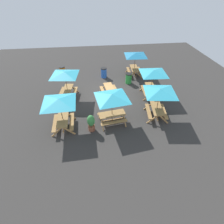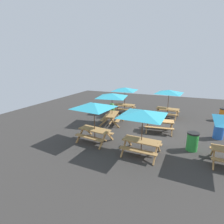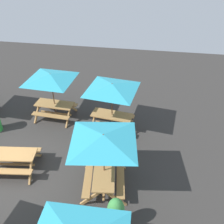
{
  "view_description": "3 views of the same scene",
  "coord_description": "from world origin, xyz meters",
  "px_view_note": "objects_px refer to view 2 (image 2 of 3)",
  "views": [
    {
      "loc": [
        -12.59,
        1.1,
        8.13
      ],
      "look_at": [
        -3.45,
        -0.01,
        0.9
      ],
      "focal_mm": 28.0,
      "sensor_mm": 36.0,
      "label": 1
    },
    {
      "loc": [
        1.34,
        -11.44,
        4.39
      ],
      "look_at": [
        -3.45,
        -0.01,
        0.9
      ],
      "focal_mm": 28.0,
      "sensor_mm": 36.0,
      "label": 2
    },
    {
      "loc": [
        -4.67,
        5.63,
        7.05
      ],
      "look_at": [
        -3.17,
        -3.24,
        0.9
      ],
      "focal_mm": 40.0,
      "sensor_mm": 36.0,
      "label": 3
    }
  ],
  "objects_px": {
    "trash_bin_green": "(192,141)",
    "trash_bin_orange": "(223,114)",
    "trash_bin_blue": "(219,131)",
    "picnic_table_6": "(143,116)",
    "potted_plant_0": "(112,110)",
    "picnic_table_3": "(169,94)",
    "picnic_table_2": "(94,108)",
    "picnic_table_4": "(159,123)",
    "picnic_table_1": "(112,97)",
    "picnic_table_5": "(125,91)"
  },
  "relations": [
    {
      "from": "trash_bin_green",
      "to": "trash_bin_orange",
      "type": "relative_size",
      "value": 1.0
    },
    {
      "from": "trash_bin_green",
      "to": "trash_bin_blue",
      "type": "height_order",
      "value": "same"
    },
    {
      "from": "picnic_table_6",
      "to": "potted_plant_0",
      "type": "bearing_deg",
      "value": 129.25
    },
    {
      "from": "trash_bin_orange",
      "to": "picnic_table_3",
      "type": "bearing_deg",
      "value": -168.49
    },
    {
      "from": "picnic_table_3",
      "to": "trash_bin_blue",
      "type": "bearing_deg",
      "value": -37.88
    },
    {
      "from": "picnic_table_2",
      "to": "trash_bin_green",
      "type": "relative_size",
      "value": 2.86
    },
    {
      "from": "picnic_table_3",
      "to": "trash_bin_orange",
      "type": "relative_size",
      "value": 2.86
    },
    {
      "from": "picnic_table_4",
      "to": "trash_bin_orange",
      "type": "height_order",
      "value": "trash_bin_orange"
    },
    {
      "from": "picnic_table_1",
      "to": "trash_bin_orange",
      "type": "distance_m",
      "value": 8.92
    },
    {
      "from": "picnic_table_4",
      "to": "picnic_table_2",
      "type": "bearing_deg",
      "value": -143.82
    },
    {
      "from": "trash_bin_green",
      "to": "potted_plant_0",
      "type": "distance_m",
      "value": 7.07
    },
    {
      "from": "picnic_table_4",
      "to": "potted_plant_0",
      "type": "distance_m",
      "value": 4.41
    },
    {
      "from": "picnic_table_1",
      "to": "picnic_table_3",
      "type": "xyz_separation_m",
      "value": [
        3.64,
        3.26,
        0.0
      ]
    },
    {
      "from": "picnic_table_1",
      "to": "trash_bin_green",
      "type": "xyz_separation_m",
      "value": [
        5.43,
        -2.23,
        -1.49
      ]
    },
    {
      "from": "picnic_table_4",
      "to": "potted_plant_0",
      "type": "relative_size",
      "value": 1.59
    },
    {
      "from": "trash_bin_blue",
      "to": "picnic_table_5",
      "type": "bearing_deg",
      "value": 155.02
    },
    {
      "from": "picnic_table_1",
      "to": "trash_bin_orange",
      "type": "relative_size",
      "value": 2.86
    },
    {
      "from": "picnic_table_3",
      "to": "picnic_table_4",
      "type": "relative_size",
      "value": 1.43
    },
    {
      "from": "picnic_table_4",
      "to": "picnic_table_3",
      "type": "bearing_deg",
      "value": 80.01
    },
    {
      "from": "picnic_table_1",
      "to": "trash_bin_blue",
      "type": "height_order",
      "value": "picnic_table_1"
    },
    {
      "from": "picnic_table_5",
      "to": "picnic_table_6",
      "type": "xyz_separation_m",
      "value": [
        3.22,
        -6.93,
        0.0
      ]
    },
    {
      "from": "trash_bin_blue",
      "to": "potted_plant_0",
      "type": "height_order",
      "value": "potted_plant_0"
    },
    {
      "from": "picnic_table_6",
      "to": "potted_plant_0",
      "type": "xyz_separation_m",
      "value": [
        -3.72,
        5.1,
        -1.34
      ]
    },
    {
      "from": "trash_bin_blue",
      "to": "trash_bin_orange",
      "type": "relative_size",
      "value": 1.0
    },
    {
      "from": "trash_bin_blue",
      "to": "potted_plant_0",
      "type": "bearing_deg",
      "value": 169.12
    },
    {
      "from": "picnic_table_4",
      "to": "trash_bin_blue",
      "type": "relative_size",
      "value": 2.0
    },
    {
      "from": "picnic_table_3",
      "to": "potted_plant_0",
      "type": "bearing_deg",
      "value": -149.6
    },
    {
      "from": "picnic_table_2",
      "to": "picnic_table_3",
      "type": "bearing_deg",
      "value": 70.09
    },
    {
      "from": "picnic_table_1",
      "to": "picnic_table_5",
      "type": "height_order",
      "value": "same"
    },
    {
      "from": "picnic_table_5",
      "to": "picnic_table_2",
      "type": "bearing_deg",
      "value": -88.26
    },
    {
      "from": "picnic_table_3",
      "to": "trash_bin_orange",
      "type": "bearing_deg",
      "value": 18.63
    },
    {
      "from": "picnic_table_3",
      "to": "trash_bin_orange",
      "type": "height_order",
      "value": "picnic_table_3"
    },
    {
      "from": "picnic_table_5",
      "to": "picnic_table_3",
      "type": "bearing_deg",
      "value": -1.84
    },
    {
      "from": "trash_bin_blue",
      "to": "trash_bin_green",
      "type": "bearing_deg",
      "value": -123.9
    },
    {
      "from": "trash_bin_green",
      "to": "trash_bin_blue",
      "type": "xyz_separation_m",
      "value": [
        1.49,
        2.21,
        0.0
      ]
    },
    {
      "from": "picnic_table_3",
      "to": "picnic_table_6",
      "type": "distance_m",
      "value": 6.95
    },
    {
      "from": "picnic_table_1",
      "to": "trash_bin_blue",
      "type": "bearing_deg",
      "value": -98.51
    },
    {
      "from": "picnic_table_5",
      "to": "potted_plant_0",
      "type": "height_order",
      "value": "picnic_table_5"
    },
    {
      "from": "picnic_table_4",
      "to": "picnic_table_6",
      "type": "relative_size",
      "value": 0.69
    },
    {
      "from": "picnic_table_5",
      "to": "potted_plant_0",
      "type": "relative_size",
      "value": 2.3
    },
    {
      "from": "trash_bin_green",
      "to": "trash_bin_orange",
      "type": "height_order",
      "value": "same"
    },
    {
      "from": "picnic_table_2",
      "to": "trash_bin_blue",
      "type": "relative_size",
      "value": 2.86
    },
    {
      "from": "picnic_table_6",
      "to": "trash_bin_green",
      "type": "bearing_deg",
      "value": 34.9
    },
    {
      "from": "picnic_table_5",
      "to": "trash_bin_green",
      "type": "bearing_deg",
      "value": -46.53
    },
    {
      "from": "picnic_table_2",
      "to": "picnic_table_4",
      "type": "xyz_separation_m",
      "value": [
        3.19,
        3.03,
        -1.43
      ]
    },
    {
      "from": "picnic_table_1",
      "to": "potted_plant_0",
      "type": "relative_size",
      "value": 2.28
    },
    {
      "from": "picnic_table_2",
      "to": "picnic_table_3",
      "type": "xyz_separation_m",
      "value": [
        3.35,
        6.5,
        0.0
      ]
    },
    {
      "from": "picnic_table_6",
      "to": "trash_bin_orange",
      "type": "xyz_separation_m",
      "value": [
        4.68,
        7.77,
        -1.49
      ]
    },
    {
      "from": "picnic_table_3",
      "to": "potted_plant_0",
      "type": "distance_m",
      "value": 4.82
    },
    {
      "from": "picnic_table_3",
      "to": "trash_bin_blue",
      "type": "height_order",
      "value": "picnic_table_3"
    }
  ]
}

